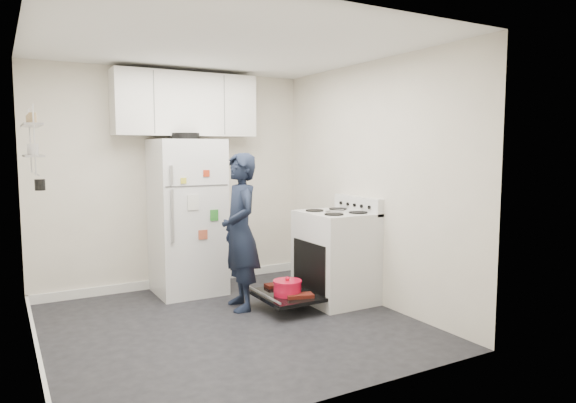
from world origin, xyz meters
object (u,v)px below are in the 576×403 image
electric_range (335,257)px  open_oven_door (286,292)px  refrigerator (187,216)px  person (240,232)px

electric_range → open_oven_door: size_ratio=1.57×
open_oven_door → electric_range: bearing=1.7°
open_oven_door → refrigerator: 1.45m
person → refrigerator: bearing=-154.6°
refrigerator → person: (0.27, -0.83, -0.08)m
electric_range → refrigerator: (-1.23, 1.10, 0.39)m
open_oven_door → person: size_ratio=0.45×
open_oven_door → person: 0.76m
open_oven_door → person: bearing=142.7°
open_oven_door → refrigerator: size_ratio=0.39×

